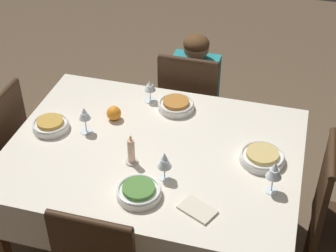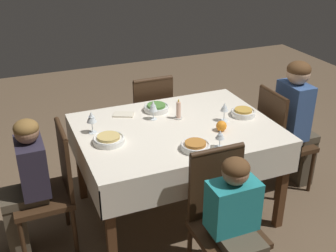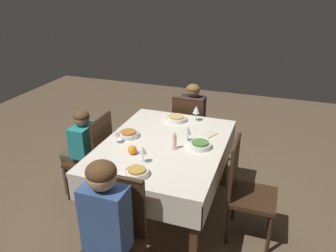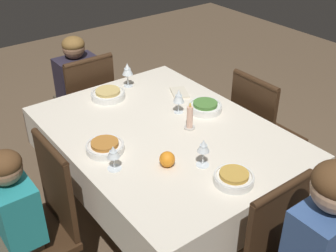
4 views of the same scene
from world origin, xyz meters
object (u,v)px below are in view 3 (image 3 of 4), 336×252
object	(u,v)px
bowl_west	(176,118)
chair_west	(190,128)
wine_glass_north	(188,131)
chair_east	(116,235)
bowl_south	(128,134)
dining_table	(164,151)
bowl_north	(200,145)
wine_glass_south	(116,134)
napkin_red_folded	(209,134)
chair_south	(94,154)
person_adult_denim	(103,233)
person_child_teal	(80,149)
person_child_dark	(193,119)
chair_north	(245,187)
wine_glass_east	(143,151)
wine_glass_west	(196,110)
orange_fruit	(132,150)
bowl_east	(137,172)
candle_centerpiece	(175,143)

from	to	relation	value
bowl_west	chair_west	bearing A→B (deg)	175.45
wine_glass_north	chair_east	bearing A→B (deg)	-11.09
bowl_south	dining_table	bearing A→B (deg)	86.90
bowl_south	bowl_north	size ratio (longest dim) A/B	0.98
wine_glass_south	napkin_red_folded	xyz separation A→B (m)	(-0.45, 0.77, -0.09)
dining_table	chair_east	size ratio (longest dim) A/B	1.57
chair_south	person_adult_denim	world-z (taller)	person_adult_denim
bowl_south	chair_east	bearing A→B (deg)	19.75
person_child_teal	person_child_dark	world-z (taller)	person_child_dark
chair_north	person_adult_denim	distance (m)	1.33
wine_glass_east	wine_glass_west	size ratio (longest dim) A/B	0.90
person_child_dark	wine_glass_west	distance (m)	0.64
wine_glass_east	napkin_red_folded	distance (m)	0.80
dining_table	person_adult_denim	bearing A→B (deg)	-0.94
bowl_west	orange_fruit	distance (m)	0.83
person_child_teal	orange_fruit	xyz separation A→B (m)	(0.30, 0.76, 0.28)
person_child_dark	orange_fruit	xyz separation A→B (m)	(1.41, -0.17, 0.25)
dining_table	bowl_east	world-z (taller)	bowl_east
bowl_north	wine_glass_north	bearing A→B (deg)	-119.13
wine_glass_north	orange_fruit	world-z (taller)	wine_glass_north
person_adult_denim	person_child_dark	bearing A→B (deg)	90.03
bowl_east	candle_centerpiece	distance (m)	0.52
person_child_dark	candle_centerpiece	xyz separation A→B (m)	(1.20, 0.15, 0.27)
chair_north	wine_glass_south	world-z (taller)	chair_north
chair_north	wine_glass_south	xyz separation A→B (m)	(0.08, -1.19, 0.36)
dining_table	chair_south	distance (m)	0.80
wine_glass_south	candle_centerpiece	xyz separation A→B (m)	(-0.07, 0.54, -0.03)
person_child_teal	napkin_red_folded	world-z (taller)	person_child_teal
candle_centerpiece	bowl_east	bearing A→B (deg)	-15.93
chair_east	person_child_dark	bearing A→B (deg)	90.03
chair_south	bowl_north	world-z (taller)	chair_south
wine_glass_east	chair_east	bearing A→B (deg)	2.58
bowl_south	chair_west	bearing A→B (deg)	159.53
chair_north	orange_fruit	bearing A→B (deg)	102.63
bowl_north	wine_glass_east	bearing A→B (deg)	-42.52
dining_table	orange_fruit	bearing A→B (deg)	-33.94
chair_north	person_child_teal	bearing A→B (deg)	87.36
person_child_dark	chair_west	bearing A→B (deg)	90.00
bowl_west	orange_fruit	world-z (taller)	orange_fruit
chair_east	napkin_red_folded	world-z (taller)	chair_east
chair_south	bowl_south	world-z (taller)	chair_south
bowl_south	orange_fruit	bearing A→B (deg)	31.22
bowl_north	orange_fruit	size ratio (longest dim) A/B	2.61
chair_south	person_child_dark	size ratio (longest dim) A/B	0.91
bowl_south	chair_south	bearing A→B (deg)	-89.31
bowl_north	candle_centerpiece	world-z (taller)	candle_centerpiece
bowl_east	orange_fruit	distance (m)	0.34
chair_west	napkin_red_folded	size ratio (longest dim) A/B	5.04
wine_glass_west	chair_west	bearing A→B (deg)	-155.40
dining_table	chair_west	bearing A→B (deg)	-178.85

